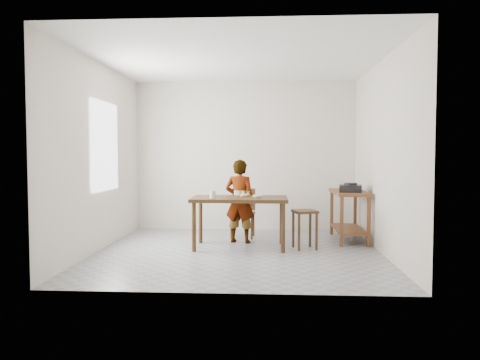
# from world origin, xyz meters

# --- Properties ---
(floor) EXTENTS (4.00, 4.00, 0.04)m
(floor) POSITION_xyz_m (0.00, 0.00, -0.02)
(floor) COLOR gray
(floor) RESTS_ON ground
(ceiling) EXTENTS (4.00, 4.00, 0.04)m
(ceiling) POSITION_xyz_m (0.00, 0.00, 2.72)
(ceiling) COLOR white
(ceiling) RESTS_ON wall_back
(wall_back) EXTENTS (4.00, 0.04, 2.70)m
(wall_back) POSITION_xyz_m (0.00, 2.02, 1.35)
(wall_back) COLOR beige
(wall_back) RESTS_ON ground
(wall_front) EXTENTS (4.00, 0.04, 2.70)m
(wall_front) POSITION_xyz_m (0.00, -2.02, 1.35)
(wall_front) COLOR beige
(wall_front) RESTS_ON ground
(wall_left) EXTENTS (0.04, 4.00, 2.70)m
(wall_left) POSITION_xyz_m (-2.02, 0.00, 1.35)
(wall_left) COLOR beige
(wall_left) RESTS_ON ground
(wall_right) EXTENTS (0.04, 4.00, 2.70)m
(wall_right) POSITION_xyz_m (2.02, 0.00, 1.35)
(wall_right) COLOR beige
(wall_right) RESTS_ON ground
(window_pane) EXTENTS (0.02, 1.10, 1.30)m
(window_pane) POSITION_xyz_m (-1.97, 0.20, 1.50)
(window_pane) COLOR silver
(window_pane) RESTS_ON wall_left
(dining_table) EXTENTS (1.40, 0.80, 0.75)m
(dining_table) POSITION_xyz_m (0.00, 0.30, 0.38)
(dining_table) COLOR #3A2511
(dining_table) RESTS_ON floor
(prep_counter) EXTENTS (0.50, 1.20, 0.80)m
(prep_counter) POSITION_xyz_m (1.72, 1.00, 0.40)
(prep_counter) COLOR brown
(prep_counter) RESTS_ON floor
(child) EXTENTS (0.54, 0.42, 1.31)m
(child) POSITION_xyz_m (-0.02, 0.71, 0.65)
(child) COLOR white
(child) RESTS_ON floor
(dining_chair) EXTENTS (0.41, 0.41, 0.81)m
(dining_chair) POSITION_xyz_m (0.00, 1.15, 0.40)
(dining_chair) COLOR #3A2511
(dining_chair) RESTS_ON floor
(stool) EXTENTS (0.39, 0.39, 0.57)m
(stool) POSITION_xyz_m (0.96, 0.27, 0.28)
(stool) COLOR #3A2511
(stool) RESTS_ON floor
(glass_tumbler) EXTENTS (0.10, 0.10, 0.11)m
(glass_tumbler) POSITION_xyz_m (-0.38, 0.15, 0.80)
(glass_tumbler) COLOR silver
(glass_tumbler) RESTS_ON dining_table
(small_bowl) EXTENTS (0.16, 0.16, 0.04)m
(small_bowl) POSITION_xyz_m (0.27, 0.23, 0.77)
(small_bowl) COLOR white
(small_bowl) RESTS_ON dining_table
(banana) EXTENTS (0.18, 0.16, 0.05)m
(banana) POSITION_xyz_m (0.07, 0.42, 0.78)
(banana) COLOR yellow
(banana) RESTS_ON dining_table
(serving_bowl) EXTENTS (0.29, 0.29, 0.06)m
(serving_bowl) POSITION_xyz_m (1.75, 1.40, 0.83)
(serving_bowl) COLOR white
(serving_bowl) RESTS_ON prep_counter
(gas_burner) EXTENTS (0.39, 0.39, 0.11)m
(gas_burner) POSITION_xyz_m (1.70, 0.75, 0.86)
(gas_burner) COLOR black
(gas_burner) RESTS_ON prep_counter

